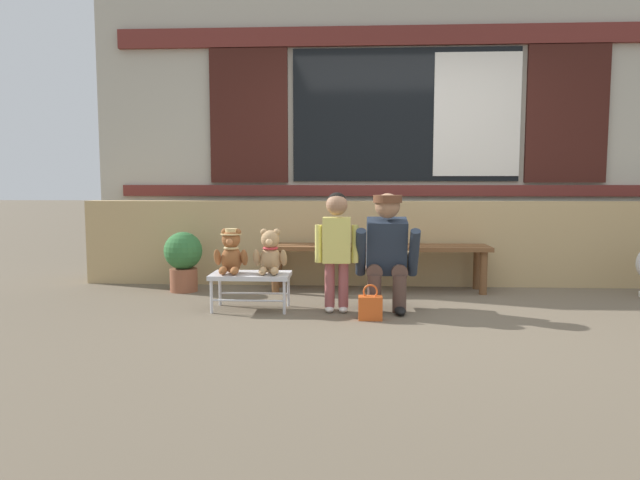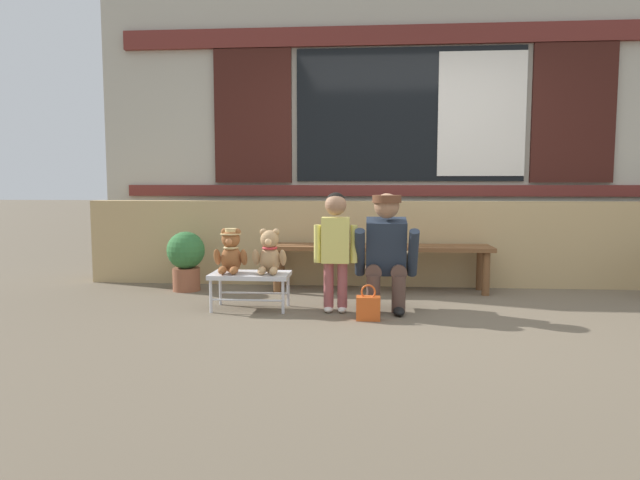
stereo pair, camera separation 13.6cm
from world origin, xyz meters
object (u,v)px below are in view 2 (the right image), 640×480
handbag_on_ground (368,307)px  teddy_bear_with_hat (231,252)px  child_standing (336,239)px  wooden_bench_long (380,252)px  potted_plant (186,257)px  teddy_bear_plain (270,253)px  adult_crouching (387,252)px  small_display_bench (250,277)px

handbag_on_ground → teddy_bear_with_hat: bearing=165.0°
child_standing → handbag_on_ground: child_standing is taller
wooden_bench_long → handbag_on_ground: 1.22m
wooden_bench_long → potted_plant: 1.86m
teddy_bear_with_hat → teddy_bear_plain: bearing=-0.1°
teddy_bear_plain → adult_crouching: (0.95, 0.04, 0.02)m
teddy_bear_plain → child_standing: child_standing is taller
wooden_bench_long → potted_plant: size_ratio=3.68×
teddy_bear_plain → child_standing: size_ratio=0.38×
small_display_bench → wooden_bench_long: bearing=39.7°
handbag_on_ground → child_standing: bearing=136.1°
adult_crouching → teddy_bear_with_hat: bearing=-178.1°
wooden_bench_long → child_standing: (-0.37, -0.94, 0.22)m
adult_crouching → handbag_on_ground: (-0.15, -0.34, -0.38)m
teddy_bear_plain → handbag_on_ground: bearing=-20.5°
teddy_bear_plain → potted_plant: size_ratio=0.64×
small_display_bench → teddy_bear_plain: bearing=0.5°
adult_crouching → wooden_bench_long: bearing=92.7°
wooden_bench_long → adult_crouching: size_ratio=2.21×
teddy_bear_with_hat → handbag_on_ground: bearing=-15.0°
wooden_bench_long → potted_plant: potted_plant is taller
small_display_bench → child_standing: bearing=-3.8°
small_display_bench → teddy_bear_plain: (0.16, 0.00, 0.20)m
wooden_bench_long → child_standing: child_standing is taller
teddy_bear_plain → child_standing: bearing=-5.0°
small_display_bench → handbag_on_ground: (0.96, -0.30, -0.17)m
child_standing → wooden_bench_long: bearing=68.3°
teddy_bear_with_hat → adult_crouching: adult_crouching is taller
handbag_on_ground → potted_plant: (-1.74, 1.06, 0.23)m
teddy_bear_with_hat → potted_plant: size_ratio=0.64×
teddy_bear_plain → handbag_on_ground: size_ratio=1.34×
small_display_bench → teddy_bear_with_hat: bearing=179.2°
teddy_bear_plain → potted_plant: teddy_bear_plain is taller
small_display_bench → child_standing: size_ratio=0.67×
adult_crouching → handbag_on_ground: bearing=-113.7°
handbag_on_ground → adult_crouching: bearing=66.3°
teddy_bear_plain → handbag_on_ground: teddy_bear_plain is taller
teddy_bear_with_hat → handbag_on_ground: (1.12, -0.30, -0.38)m
handbag_on_ground → teddy_bear_plain: bearing=159.5°
potted_plant → wooden_bench_long: bearing=4.0°
wooden_bench_long → potted_plant: bearing=-176.0°
adult_crouching → small_display_bench: bearing=-177.7°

